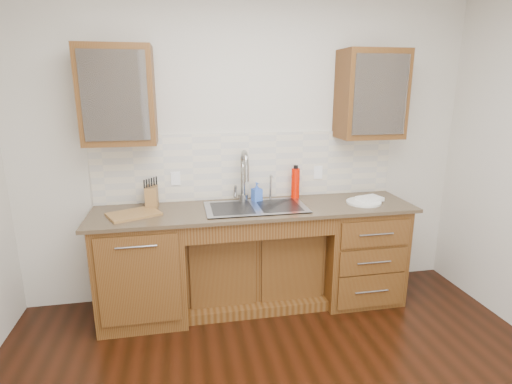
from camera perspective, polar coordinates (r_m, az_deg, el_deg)
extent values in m
cube|color=beige|center=(3.62, -1.20, 6.20)|extent=(4.00, 0.10, 2.70)
cube|color=#593014|center=(3.50, -15.84, -10.29)|extent=(0.70, 0.62, 0.88)
cube|color=#593014|center=(3.65, -0.39, -10.15)|extent=(1.20, 0.44, 0.70)
cube|color=#593014|center=(3.81, 14.19, -8.04)|extent=(0.70, 0.62, 0.88)
cube|color=#84705B|center=(3.36, -0.08, -2.45)|extent=(2.70, 0.65, 0.03)
cube|color=beige|center=(3.58, -1.03, 3.77)|extent=(2.70, 0.02, 0.59)
cube|color=#9E9EA5|center=(3.37, -0.03, -3.66)|extent=(0.84, 0.46, 0.19)
cylinder|color=#999993|center=(3.50, -1.87, 1.89)|extent=(0.04, 0.04, 0.40)
cylinder|color=#999993|center=(3.57, 2.08, 0.84)|extent=(0.02, 0.02, 0.24)
cube|color=#593014|center=(3.34, -19.12, 12.88)|extent=(0.55, 0.34, 0.75)
cube|color=#593014|center=(3.69, 16.09, 13.23)|extent=(0.55, 0.34, 0.75)
cube|color=white|center=(3.54, -11.42, 1.92)|extent=(0.08, 0.01, 0.12)
cube|color=white|center=(3.75, 8.85, 2.77)|extent=(0.08, 0.01, 0.12)
imported|color=blue|center=(3.50, 0.11, -0.02)|extent=(0.10, 0.10, 0.17)
cylinder|color=red|center=(3.60, 5.65, 1.20)|extent=(0.08, 0.08, 0.28)
cylinder|color=silver|center=(3.60, 15.13, -1.42)|extent=(0.38, 0.38, 0.02)
cube|color=silver|center=(3.64, 15.92, -0.92)|extent=(0.23, 0.19, 0.03)
cube|color=brown|center=(3.47, -14.68, -0.64)|extent=(0.10, 0.16, 0.17)
cube|color=#A6712B|center=(3.30, -17.06, -3.03)|extent=(0.46, 0.40, 0.02)
imported|color=silver|center=(3.35, -21.02, 11.86)|extent=(0.16, 0.16, 0.10)
imported|color=white|center=(3.33, -18.11, 11.95)|extent=(0.09, 0.09, 0.08)
imported|color=white|center=(3.66, 14.96, 12.54)|extent=(0.18, 0.18, 0.10)
imported|color=white|center=(3.72, 16.70, 12.31)|extent=(0.11, 0.11, 0.09)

